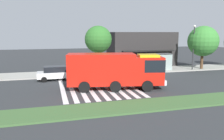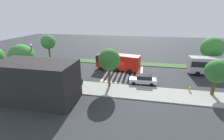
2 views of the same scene
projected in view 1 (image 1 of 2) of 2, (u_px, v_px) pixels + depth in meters
ground_plane at (109, 86)px, 24.56m from camera, size 120.00×120.00×0.00m
sidewalk at (94, 72)px, 32.43m from camera, size 60.00×4.85×0.14m
median_strip at (133, 106)px, 17.54m from camera, size 60.00×3.00×0.14m
crosswalk at (97, 87)px, 24.21m from camera, size 7.65×10.56×0.01m
fire_truck at (118, 69)px, 22.86m from camera, size 9.99×4.28×3.64m
parked_car_mid at (56, 73)px, 27.45m from camera, size 4.70×2.10×1.70m
bus_stop_shelter at (161, 59)px, 33.71m from camera, size 3.50×1.40×2.46m
bench_near_shelter at (135, 68)px, 32.89m from camera, size 1.60×0.50×0.90m
street_lamp at (194, 44)px, 33.93m from camera, size 0.36×0.36×6.68m
storefront_building at (141, 49)px, 39.33m from camera, size 11.04×6.32×5.79m
sidewalk_tree_center at (98, 40)px, 30.39m from camera, size 3.63×3.63×6.48m
sidewalk_tree_east at (203, 41)px, 34.76m from camera, size 4.64×4.64×6.59m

